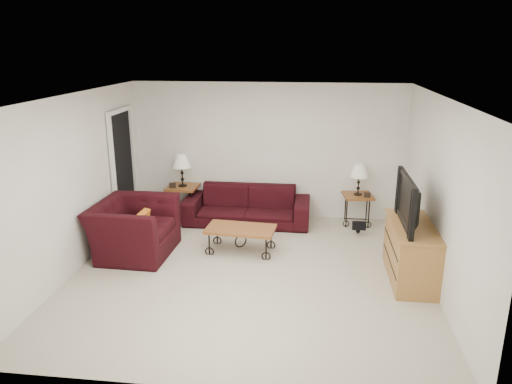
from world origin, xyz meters
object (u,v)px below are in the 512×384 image
(armchair, at_px, (134,228))
(lamp_right, at_px, (359,180))
(television, at_px, (415,201))
(backpack, at_px, (359,221))
(sofa, at_px, (247,206))
(lamp_left, at_px, (182,170))
(coffee_table, at_px, (241,240))
(side_table_right, at_px, (357,209))
(side_table_left, at_px, (183,201))
(tv_stand, at_px, (411,252))

(armchair, bearing_deg, lamp_right, -61.65)
(television, distance_m, backpack, 1.95)
(sofa, bearing_deg, lamp_left, 171.72)
(coffee_table, bearing_deg, armchair, -170.69)
(side_table_right, relative_size, television, 0.47)
(side_table_left, relative_size, lamp_left, 1.00)
(armchair, distance_m, tv_stand, 4.12)
(television, bearing_deg, tv_stand, 90.00)
(side_table_left, bearing_deg, coffee_table, -48.32)
(sofa, relative_size, side_table_right, 4.06)
(lamp_left, bearing_deg, television, -29.28)
(lamp_left, xyz_separation_m, lamp_right, (3.23, -0.00, -0.07))
(tv_stand, distance_m, backpack, 1.74)
(coffee_table, bearing_deg, backpack, 27.80)
(lamp_left, bearing_deg, side_table_left, 0.00)
(side_table_left, bearing_deg, television, -29.28)
(side_table_left, height_order, lamp_left, lamp_left)
(lamp_left, distance_m, backpack, 3.33)
(lamp_right, bearing_deg, lamp_left, 180.00)
(sofa, height_order, television, television)
(lamp_right, distance_m, tv_stand, 2.23)
(lamp_right, height_order, tv_stand, lamp_right)
(television, bearing_deg, armchair, -95.15)
(armchair, xyz_separation_m, television, (4.08, -0.37, 0.72))
(coffee_table, relative_size, television, 0.90)
(side_table_left, distance_m, lamp_right, 3.27)
(armchair, height_order, backpack, armchair)
(side_table_left, height_order, television, television)
(side_table_left, xyz_separation_m, tv_stand, (3.79, -2.12, 0.10))
(lamp_left, xyz_separation_m, television, (3.77, -2.12, 0.23))
(lamp_left, height_order, tv_stand, lamp_left)
(television, bearing_deg, side_table_left, -119.28)
(side_table_right, height_order, backpack, side_table_right)
(side_table_right, distance_m, tv_stand, 2.19)
(side_table_left, bearing_deg, armchair, -100.08)
(lamp_left, bearing_deg, coffee_table, -48.32)
(side_table_right, distance_m, television, 2.35)
(sofa, relative_size, lamp_left, 3.74)
(lamp_left, height_order, lamp_right, lamp_left)
(lamp_right, bearing_deg, armchair, -153.70)
(side_table_left, relative_size, coffee_table, 0.57)
(side_table_right, bearing_deg, sofa, -174.83)
(side_table_right, distance_m, lamp_left, 3.29)
(side_table_right, bearing_deg, tv_stand, -74.97)
(backpack, bearing_deg, tv_stand, -78.38)
(tv_stand, bearing_deg, side_table_left, 150.85)
(armchair, bearing_deg, side_table_left, -8.03)
(lamp_left, xyz_separation_m, coffee_table, (1.32, -1.48, -0.71))
(armchair, xyz_separation_m, backpack, (3.53, 1.27, -0.19))
(sofa, xyz_separation_m, lamp_left, (-1.24, 0.18, 0.58))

